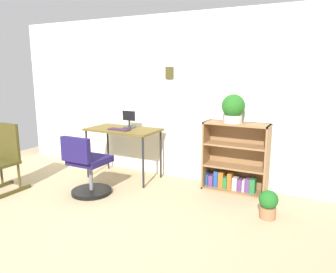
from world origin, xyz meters
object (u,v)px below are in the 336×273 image
object	(u,v)px
monitor	(129,120)
potted_plant_on_shelf	(233,108)
potted_plant_floor	(268,204)
keyboard	(119,129)
rocking_chair	(3,158)
office_chair	(87,169)
desk	(123,133)
bookshelf_low	(235,161)

from	to	relation	value
monitor	potted_plant_on_shelf	size ratio (longest dim) A/B	0.68
potted_plant_floor	keyboard	bearing A→B (deg)	172.21
rocking_chair	office_chair	bearing A→B (deg)	20.22
keyboard	potted_plant_on_shelf	size ratio (longest dim) A/B	0.88
desk	keyboard	distance (m)	0.15
rocking_chair	desk	bearing A→B (deg)	47.43
monitor	potted_plant_floor	xyz separation A→B (m)	(2.15, -0.52, -0.70)
bookshelf_low	rocking_chair	bearing A→B (deg)	-151.86
desk	rocking_chair	bearing A→B (deg)	-132.57
monitor	bookshelf_low	distance (m)	1.66
office_chair	potted_plant_floor	distance (m)	2.24
rocking_chair	potted_plant_on_shelf	xyz separation A→B (m)	(2.68, 1.40, 0.66)
keyboard	bookshelf_low	distance (m)	1.69
monitor	potted_plant_floor	size ratio (longest dim) A/B	0.79
potted_plant_on_shelf	potted_plant_floor	size ratio (longest dim) A/B	1.15
desk	rocking_chair	distance (m)	1.64
rocking_chair	potted_plant_floor	size ratio (longest dim) A/B	2.83
monitor	potted_plant_on_shelf	world-z (taller)	potted_plant_on_shelf
keyboard	monitor	bearing A→B (deg)	84.71
keyboard	potted_plant_floor	world-z (taller)	keyboard
keyboard	potted_plant_floor	distance (m)	2.27
keyboard	bookshelf_low	bearing A→B (deg)	13.50
office_chair	potted_plant_floor	world-z (taller)	office_chair
office_chair	bookshelf_low	distance (m)	1.95
rocking_chair	potted_plant_on_shelf	bearing A→B (deg)	27.57
keyboard	rocking_chair	world-z (taller)	rocking_chair
potted_plant_on_shelf	potted_plant_floor	distance (m)	1.29
keyboard	bookshelf_low	xyz separation A→B (m)	(1.60, 0.38, -0.36)
office_chair	potted_plant_on_shelf	world-z (taller)	potted_plant_on_shelf
office_chair	potted_plant_on_shelf	xyz separation A→B (m)	(1.59, 1.00, 0.77)
desk	monitor	bearing A→B (deg)	67.35
rocking_chair	potted_plant_on_shelf	world-z (taller)	potted_plant_on_shelf
keyboard	rocking_chair	bearing A→B (deg)	-136.26
office_chair	rocking_chair	bearing A→B (deg)	-159.78
monitor	potted_plant_on_shelf	distance (m)	1.56
keyboard	office_chair	size ratio (longest dim) A/B	0.41
desk	rocking_chair	size ratio (longest dim) A/B	1.17
bookshelf_low	potted_plant_floor	world-z (taller)	bookshelf_low
office_chair	bookshelf_low	size ratio (longest dim) A/B	0.86
keyboard	potted_plant_on_shelf	distance (m)	1.63
desk	keyboard	bearing A→B (deg)	-80.91
desk	bookshelf_low	distance (m)	1.67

